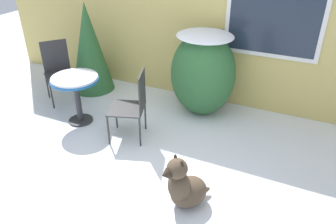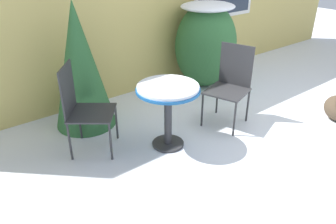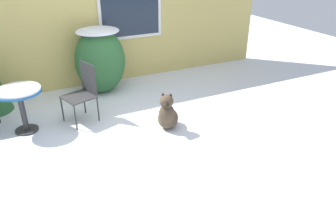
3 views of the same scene
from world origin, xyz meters
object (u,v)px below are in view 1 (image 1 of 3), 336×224
object	(u,v)px
patio_chair_far_side	(133,104)
dog	(185,187)
patio_table	(76,86)
patio_chair_near_table	(59,69)

from	to	relation	value
patio_chair_far_side	dog	world-z (taller)	patio_chair_far_side
patio_table	patio_chair_far_side	xyz separation A→B (m)	(0.94, -0.02, -0.06)
patio_table	patio_chair_near_table	bearing A→B (deg)	146.79
patio_chair_near_table	dog	xyz separation A→B (m)	(2.79, -1.40, -0.27)
patio_chair_near_table	dog	bearing A→B (deg)	-78.48
patio_chair_far_side	dog	xyz separation A→B (m)	(1.11, -0.89, -0.27)
patio_chair_far_side	dog	size ratio (longest dim) A/B	1.48
patio_table	patio_chair_near_table	xyz separation A→B (m)	(-0.74, 0.49, -0.06)
patio_chair_near_table	dog	distance (m)	3.13
patio_table	dog	xyz separation A→B (m)	(2.05, -0.91, -0.34)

